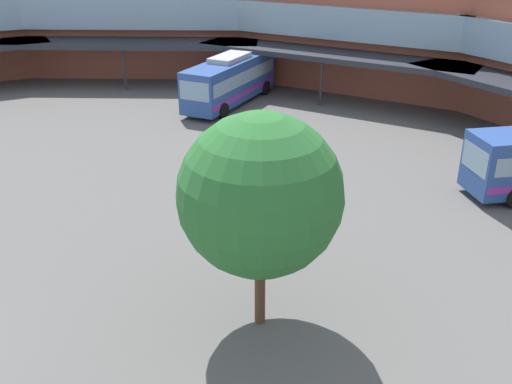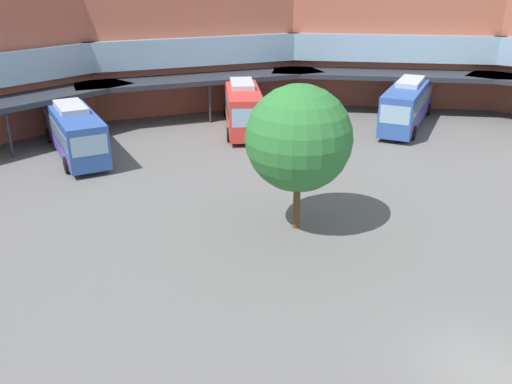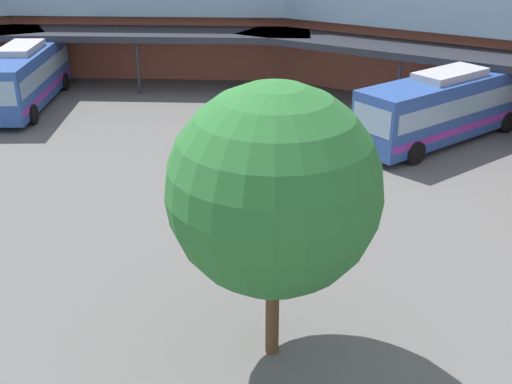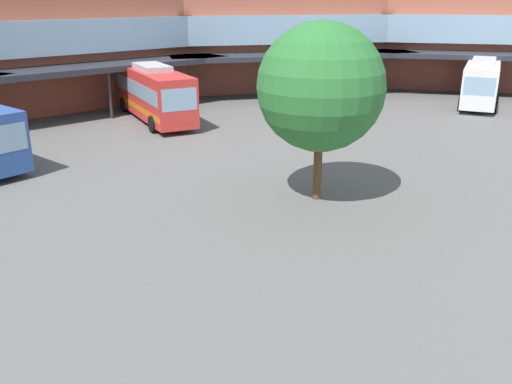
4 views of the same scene
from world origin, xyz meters
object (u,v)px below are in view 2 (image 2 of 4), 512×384
at_px(bus_1, 74,129).
at_px(bus_5, 408,102).
at_px(plaza_tree, 299,139).
at_px(bus_0, 242,105).

xyz_separation_m(bus_1, bus_5, (22.52, -14.40, 0.12)).
bearing_deg(bus_5, plaza_tree, -4.68).
height_order(bus_5, plaza_tree, plaza_tree).
bearing_deg(bus_1, bus_0, 91.82).
xyz_separation_m(bus_0, bus_5, (9.73, -9.90, 0.00)).
bearing_deg(bus_1, plaza_tree, 23.97).
relative_size(bus_0, plaza_tree, 1.30).
bearing_deg(bus_5, bus_1, -49.40).
height_order(bus_0, bus_5, same).
distance_m(bus_0, plaza_tree, 18.98).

